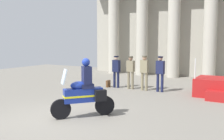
# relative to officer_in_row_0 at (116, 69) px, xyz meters

# --- Properties ---
(ground_plane) EXTENTS (28.19, 28.19, 0.00)m
(ground_plane) POSITION_rel_officer_in_row_0_xyz_m (1.09, -5.73, -0.98)
(ground_plane) COLOR gray
(colonnade_backdrop) EXTENTS (13.24, 1.66, 7.45)m
(colonnade_backdrop) POSITION_rel_officer_in_row_0_xyz_m (1.34, 5.89, 2.87)
(colonnade_backdrop) COLOR #A49F91
(colonnade_backdrop) RESTS_ON ground_plane
(officer_in_row_0) EXTENTS (0.39, 0.24, 1.66)m
(officer_in_row_0) POSITION_rel_officer_in_row_0_xyz_m (0.00, 0.00, 0.00)
(officer_in_row_0) COLOR #141938
(officer_in_row_0) RESTS_ON ground_plane
(officer_in_row_1) EXTENTS (0.39, 0.24, 1.66)m
(officer_in_row_1) POSITION_rel_officer_in_row_0_xyz_m (0.82, 0.01, 0.01)
(officer_in_row_1) COLOR #7A7056
(officer_in_row_1) RESTS_ON ground_plane
(officer_in_row_2) EXTENTS (0.39, 0.24, 1.71)m
(officer_in_row_2) POSITION_rel_officer_in_row_0_xyz_m (1.59, -0.01, 0.03)
(officer_in_row_2) COLOR #847A5B
(officer_in_row_2) RESTS_ON ground_plane
(officer_in_row_3) EXTENTS (0.39, 0.24, 1.71)m
(officer_in_row_3) POSITION_rel_officer_in_row_0_xyz_m (2.38, 0.04, 0.03)
(officer_in_row_3) COLOR #191E42
(officer_in_row_3) RESTS_ON ground_plane
(motorcycle_with_rider) EXTENTS (1.42, 1.69, 1.90)m
(motorcycle_with_rider) POSITION_rel_officer_in_row_0_xyz_m (1.76, -5.18, -0.18)
(motorcycle_with_rider) COLOR black
(motorcycle_with_rider) RESTS_ON ground_plane
(briefcase_on_ground) EXTENTS (0.10, 0.32, 0.36)m
(briefcase_on_ground) POSITION_rel_officer_in_row_0_xyz_m (-0.45, -0.07, -0.80)
(briefcase_on_ground) COLOR brown
(briefcase_on_ground) RESTS_ON ground_plane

